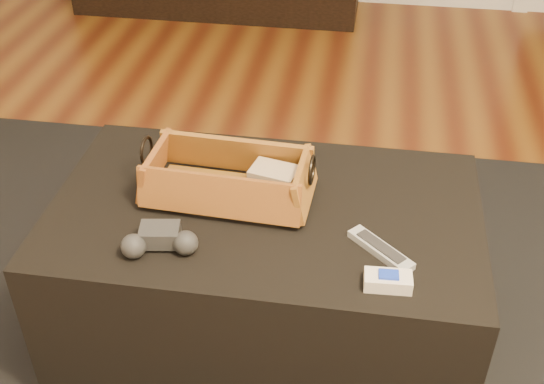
# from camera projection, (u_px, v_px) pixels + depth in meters

# --- Properties ---
(area_rug) EXTENTS (2.60, 2.00, 0.01)m
(area_rug) POSITION_uv_depth(u_px,v_px,m) (263.00, 346.00, 1.80)
(area_rug) COLOR black
(area_rug) RESTS_ON floor
(ottoman) EXTENTS (1.00, 0.60, 0.42)m
(ottoman) POSITION_uv_depth(u_px,v_px,m) (265.00, 273.00, 1.71)
(ottoman) COLOR black
(ottoman) RESTS_ON area_rug
(tv_remote) EXTENTS (0.21, 0.06, 0.02)m
(tv_remote) POSITION_uv_depth(u_px,v_px,m) (219.00, 190.00, 1.59)
(tv_remote) COLOR black
(tv_remote) RESTS_ON wicker_basket
(cloth_bundle) EXTENTS (0.12, 0.10, 0.06)m
(cloth_bundle) POSITION_uv_depth(u_px,v_px,m) (274.00, 179.00, 1.60)
(cloth_bundle) COLOR tan
(cloth_bundle) RESTS_ON wicker_basket
(wicker_basket) EXTENTS (0.40, 0.23, 0.14)m
(wicker_basket) POSITION_uv_depth(u_px,v_px,m) (228.00, 180.00, 1.59)
(wicker_basket) COLOR #A47225
(wicker_basket) RESTS_ON ottoman
(game_controller) EXTENTS (0.17, 0.11, 0.05)m
(game_controller) POSITION_uv_depth(u_px,v_px,m) (160.00, 241.00, 1.44)
(game_controller) COLOR #28292A
(game_controller) RESTS_ON ottoman
(silver_remote) EXTENTS (0.15, 0.14, 0.02)m
(silver_remote) POSITION_uv_depth(u_px,v_px,m) (381.00, 249.00, 1.45)
(silver_remote) COLOR silver
(silver_remote) RESTS_ON ottoman
(cream_gadget) EXTENTS (0.10, 0.05, 0.04)m
(cream_gadget) POSITION_uv_depth(u_px,v_px,m) (388.00, 281.00, 1.36)
(cream_gadget) COLOR silver
(cream_gadget) RESTS_ON ottoman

